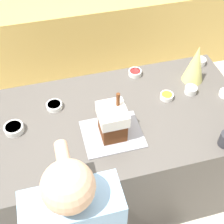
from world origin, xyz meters
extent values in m
plane|color=beige|center=(0.00, 0.00, 0.00)|extent=(12.00, 12.00, 0.00)
cube|color=tan|center=(0.00, 1.73, 0.47)|extent=(6.00, 0.60, 0.94)
cube|color=#514C47|center=(0.00, 0.00, 0.48)|extent=(1.89, 0.99, 0.95)
cube|color=#9E9EA8|center=(-0.07, -0.14, 0.96)|extent=(0.40, 0.33, 0.01)
cube|color=#5B2D14|center=(-0.07, -0.14, 1.04)|extent=(0.16, 0.18, 0.15)
cube|color=white|center=(-0.07, -0.14, 1.15)|extent=(0.18, 0.20, 0.09)
cylinder|color=#5B2D14|center=(-0.03, -0.11, 1.24)|extent=(0.02, 0.02, 0.10)
cone|color=#DBD675|center=(0.68, 0.23, 1.11)|extent=(0.16, 0.16, 0.31)
cylinder|color=silver|center=(-0.70, 0.05, 0.98)|extent=(0.13, 0.13, 0.05)
cylinder|color=yellow|center=(-0.70, 0.05, 1.00)|extent=(0.11, 0.11, 0.01)
cylinder|color=white|center=(0.82, 0.40, 0.98)|extent=(0.10, 0.10, 0.05)
cylinder|color=green|center=(0.82, 0.40, 1.00)|extent=(0.08, 0.08, 0.01)
cylinder|color=white|center=(0.41, 0.09, 0.97)|extent=(0.10, 0.10, 0.04)
cylinder|color=orange|center=(0.41, 0.09, 0.99)|extent=(0.08, 0.08, 0.01)
cylinder|color=silver|center=(0.60, 0.10, 0.98)|extent=(0.09, 0.09, 0.05)
cylinder|color=orange|center=(0.60, 0.10, 1.00)|extent=(0.07, 0.07, 0.01)
cylinder|color=white|center=(-0.41, 0.20, 0.97)|extent=(0.12, 0.12, 0.04)
cylinder|color=#4770DB|center=(-0.41, 0.20, 0.99)|extent=(0.09, 0.09, 0.01)
cylinder|color=silver|center=(0.26, 0.40, 0.98)|extent=(0.10, 0.10, 0.04)
cylinder|color=red|center=(0.26, 0.40, 0.99)|extent=(0.09, 0.09, 0.01)
sphere|color=#DBAD89|center=(-0.42, -0.79, 1.53)|extent=(0.21, 0.21, 0.21)
cylinder|color=#DBAD89|center=(-0.42, -0.57, 1.25)|extent=(0.07, 0.43, 0.07)
camera|label=1|loc=(-0.41, -1.41, 2.59)|focal=50.00mm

